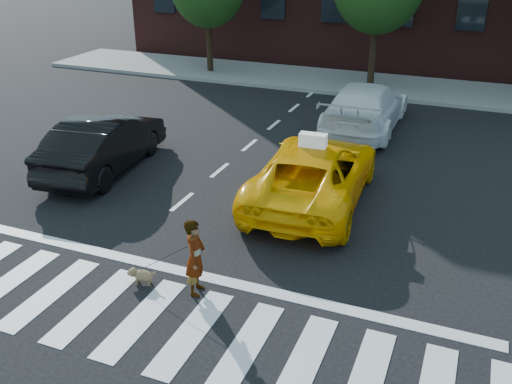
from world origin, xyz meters
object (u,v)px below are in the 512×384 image
white_suv (365,107)px  dog (141,275)px  taxi (314,173)px  woman (195,257)px  black_sedan (104,143)px

white_suv → dog: white_suv is taller
taxi → white_suv: 5.96m
white_suv → woman: white_suv is taller
taxi → dog: bearing=64.4°
taxi → woman: woman is taller
woman → white_suv: bearing=-15.6°
taxi → white_suv: white_suv is taller
black_sedan → dog: size_ratio=8.28×
taxi → black_sedan: bearing=-0.7°
taxi → white_suv: bearing=-93.1°
dog → woman: bearing=-6.5°
taxi → dog: 5.22m
dog → white_suv: bearing=64.8°
taxi → woman: size_ratio=3.58×
taxi → woman: 4.71m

